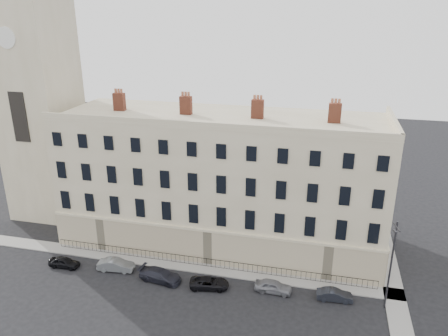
{
  "coord_description": "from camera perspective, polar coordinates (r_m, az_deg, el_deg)",
  "views": [
    {
      "loc": [
        5.23,
        -33.23,
        26.28
      ],
      "look_at": [
        -5.19,
        10.0,
        9.75
      ],
      "focal_mm": 35.0,
      "sensor_mm": 36.0,
      "label": 1
    }
  ],
  "objects": [
    {
      "name": "car_f",
      "position": [
        44.35,
        14.24,
        -15.79
      ],
      "size": [
        3.46,
        1.43,
        1.11
      ],
      "primitive_type": "imported",
      "rotation": [
        0.0,
        0.0,
        1.65
      ],
      "color": "black",
      "rests_on": "ground"
    },
    {
      "name": "car_a",
      "position": [
        50.71,
        -20.14,
        -11.48
      ],
      "size": [
        3.33,
        1.39,
        1.13
      ],
      "primitive_type": "imported",
      "rotation": [
        0.0,
        0.0,
        1.59
      ],
      "color": "black",
      "rests_on": "ground"
    },
    {
      "name": "car_c",
      "position": [
        46.05,
        -8.32,
        -13.68
      ],
      "size": [
        4.63,
        2.38,
        1.29
      ],
      "primitive_type": "imported",
      "rotation": [
        0.0,
        0.0,
        1.44
      ],
      "color": "#20212B",
      "rests_on": "ground"
    },
    {
      "name": "streetlamp",
      "position": [
        42.34,
        21.0,
        -11.4
      ],
      "size": [
        0.62,
        1.9,
        8.9
      ],
      "rotation": [
        0.0,
        0.0,
        0.24
      ],
      "color": "#303035",
      "rests_on": "ground"
    },
    {
      "name": "terrace",
      "position": [
        50.21,
        -0.34,
        -1.57
      ],
      "size": [
        36.22,
        12.22,
        17.0
      ],
      "color": "#C3B591",
      "rests_on": "ground"
    },
    {
      "name": "pavement_terrace",
      "position": [
        48.8,
        -7.05,
        -12.28
      ],
      "size": [
        48.0,
        2.0,
        0.12
      ],
      "primitive_type": "cube",
      "color": "gray",
      "rests_on": "ground"
    },
    {
      "name": "pavement_east_return",
      "position": [
        49.48,
        20.93,
        -13.13
      ],
      "size": [
        2.0,
        24.0,
        0.12
      ],
      "primitive_type": "cube",
      "color": "gray",
      "rests_on": "ground"
    },
    {
      "name": "car_e",
      "position": [
        44.35,
        6.45,
        -15.1
      ],
      "size": [
        3.69,
        1.57,
        1.24
      ],
      "primitive_type": "imported",
      "rotation": [
        0.0,
        0.0,
        1.54
      ],
      "color": "gray",
      "rests_on": "ground"
    },
    {
      "name": "car_b",
      "position": [
        48.53,
        -13.94,
        -12.19
      ],
      "size": [
        3.97,
        1.75,
        1.27
      ],
      "primitive_type": "imported",
      "rotation": [
        0.0,
        0.0,
        1.68
      ],
      "color": "slate",
      "rests_on": "ground"
    },
    {
      "name": "car_d",
      "position": [
        44.7,
        -1.94,
        -14.78
      ],
      "size": [
        4.13,
        2.42,
        1.08
      ],
      "primitive_type": "imported",
      "rotation": [
        0.0,
        0.0,
        1.74
      ],
      "color": "black",
      "rests_on": "ground"
    },
    {
      "name": "church_tower",
      "position": [
        59.41,
        -23.46,
        11.39
      ],
      "size": [
        8.0,
        8.13,
        44.0
      ],
      "color": "#C3B591",
      "rests_on": "ground"
    },
    {
      "name": "railings",
      "position": [
        47.76,
        -2.29,
        -12.22
      ],
      "size": [
        35.0,
        0.04,
        0.96
      ],
      "color": "black",
      "rests_on": "ground"
    },
    {
      "name": "ground",
      "position": [
        42.69,
        3.81,
        -17.66
      ],
      "size": [
        160.0,
        160.0,
        0.0
      ],
      "primitive_type": "plane",
      "color": "black",
      "rests_on": "ground"
    }
  ]
}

